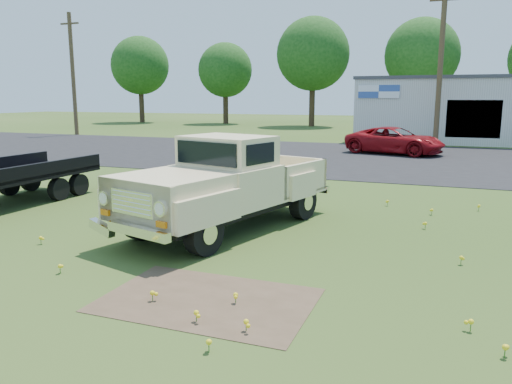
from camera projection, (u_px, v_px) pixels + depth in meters
ground at (207, 236)px, 10.46m from camera, size 140.00×140.00×0.00m
asphalt_lot at (344, 157)px, 24.24m from camera, size 90.00×14.00×0.02m
dirt_patch_a at (207, 300)px, 7.19m from camera, size 3.00×2.00×0.01m
dirt_patch_b at (198, 198)px, 14.38m from camera, size 2.20×1.60×0.01m
commercial_building at (471, 109)px, 32.76m from camera, size 14.20×8.20×4.15m
utility_pole_west at (73, 73)px, 37.47m from camera, size 1.60×0.30×9.00m
utility_pole_mid at (440, 66)px, 28.40m from camera, size 1.60×0.30×9.00m
treeline_a at (140, 66)px, 55.77m from camera, size 6.40×6.40×9.52m
treeline_b at (225, 70)px, 53.32m from camera, size 5.76×5.76×8.57m
treeline_c at (313, 54)px, 48.22m from camera, size 7.04×7.04×10.47m
treeline_d at (422, 55)px, 45.70m from camera, size 6.72×6.72×10.00m
vintage_pickup_truck at (228, 183)px, 10.93m from camera, size 3.69×6.08×2.07m
red_pickup at (395, 141)px, 25.36m from camera, size 5.30×3.47×1.35m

